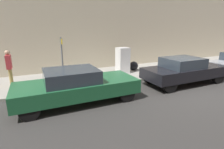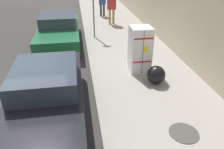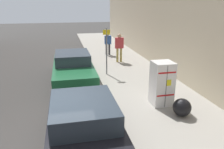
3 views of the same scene
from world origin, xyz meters
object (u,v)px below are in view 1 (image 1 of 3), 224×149
object	(u,v)px
parked_sedan_green	(76,85)
discarded_refrigerator	(123,60)
parked_sedan_dark	(184,70)
trash_bag	(134,66)
pedestrian_walking_far	(9,65)
street_sign_post	(62,60)

from	to	relation	value
parked_sedan_green	discarded_refrigerator	bearing A→B (deg)	129.04
discarded_refrigerator	parked_sedan_dark	bearing A→B (deg)	35.06
trash_bag	pedestrian_walking_far	bearing A→B (deg)	-87.70
trash_bag	parked_sedan_dark	world-z (taller)	parked_sedan_dark
parked_sedan_dark	parked_sedan_green	bearing A→B (deg)	-90.00
pedestrian_walking_far	parked_sedan_green	bearing A→B (deg)	119.26
pedestrian_walking_far	parked_sedan_dark	world-z (taller)	pedestrian_walking_far
discarded_refrigerator	parked_sedan_dark	world-z (taller)	discarded_refrigerator
trash_bag	parked_sedan_dark	xyz separation A→B (m)	(3.28, 1.10, 0.31)
street_sign_post	pedestrian_walking_far	distance (m)	2.67
street_sign_post	pedestrian_walking_far	xyz separation A→B (m)	(-1.26, -2.33, -0.31)
discarded_refrigerator	street_sign_post	bearing A→B (deg)	-72.01
street_sign_post	discarded_refrigerator	bearing A→B (deg)	107.99
street_sign_post	parked_sedan_dark	xyz separation A→B (m)	(1.73, 6.00, -0.73)
street_sign_post	trash_bag	distance (m)	5.25
street_sign_post	parked_sedan_green	bearing A→B (deg)	6.67
parked_sedan_dark	pedestrian_walking_far	bearing A→B (deg)	-109.77
street_sign_post	parked_sedan_dark	distance (m)	6.29
discarded_refrigerator	trash_bag	world-z (taller)	discarded_refrigerator
pedestrian_walking_far	parked_sedan_green	distance (m)	3.95
trash_bag	parked_sedan_dark	size ratio (longest dim) A/B	0.13
trash_bag	parked_sedan_dark	distance (m)	3.48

